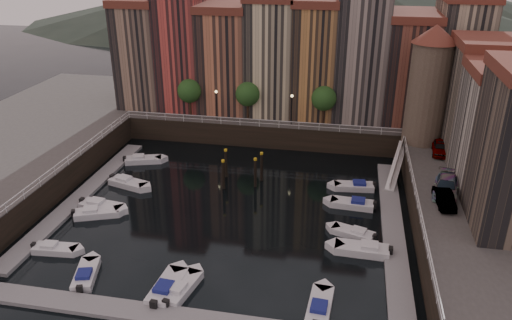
% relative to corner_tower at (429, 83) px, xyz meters
% --- Properties ---
extents(ground, '(200.00, 200.00, 0.00)m').
position_rel_corner_tower_xyz_m(ground, '(-20.00, -14.50, -10.19)').
color(ground, black).
rests_on(ground, ground).
extents(quay_far, '(80.00, 20.00, 3.00)m').
position_rel_corner_tower_xyz_m(quay_far, '(-20.00, 11.50, -8.69)').
color(quay_far, black).
rests_on(quay_far, ground).
extents(dock_left, '(2.00, 28.00, 0.35)m').
position_rel_corner_tower_xyz_m(dock_left, '(-36.20, -15.50, -10.02)').
color(dock_left, gray).
rests_on(dock_left, ground).
extents(dock_right, '(2.00, 28.00, 0.35)m').
position_rel_corner_tower_xyz_m(dock_right, '(-3.80, -15.50, -10.02)').
color(dock_right, gray).
rests_on(dock_right, ground).
extents(dock_near, '(30.00, 2.00, 0.35)m').
position_rel_corner_tower_xyz_m(dock_near, '(-20.00, -31.50, -10.02)').
color(dock_near, gray).
rests_on(dock_near, ground).
extents(mountains, '(145.00, 100.00, 18.00)m').
position_rel_corner_tower_xyz_m(mountains, '(-18.28, 95.50, -2.28)').
color(mountains, '#2D382D').
rests_on(mountains, ground).
extents(far_terrace, '(48.70, 10.30, 17.50)m').
position_rel_corner_tower_xyz_m(far_terrace, '(-16.69, 9.00, 0.76)').
color(far_terrace, '#91725C').
rests_on(far_terrace, quay_far).
extents(corner_tower, '(5.20, 5.20, 13.80)m').
position_rel_corner_tower_xyz_m(corner_tower, '(0.00, 0.00, 0.00)').
color(corner_tower, '#6B5B4C').
rests_on(corner_tower, quay_right).
extents(promenade_trees, '(21.20, 3.20, 5.20)m').
position_rel_corner_tower_xyz_m(promenade_trees, '(-21.33, 3.70, -3.61)').
color(promenade_trees, black).
rests_on(promenade_trees, quay_far).
extents(street_lamps, '(10.36, 0.36, 4.18)m').
position_rel_corner_tower_xyz_m(street_lamps, '(-21.00, 2.70, -4.30)').
color(street_lamps, black).
rests_on(street_lamps, quay_far).
extents(railings, '(36.08, 34.04, 0.52)m').
position_rel_corner_tower_xyz_m(railings, '(-20.00, -9.62, -6.41)').
color(railings, white).
rests_on(railings, ground).
extents(gangway, '(2.78, 8.32, 3.73)m').
position_rel_corner_tower_xyz_m(gangway, '(-2.90, -4.50, -8.28)').
color(gangway, white).
rests_on(gangway, ground).
extents(mooring_pilings, '(4.56, 3.31, 3.78)m').
position_rel_corner_tower_xyz_m(mooring_pilings, '(-20.06, -8.99, -8.54)').
color(mooring_pilings, black).
rests_on(mooring_pilings, ground).
extents(boat_left_0, '(4.18, 1.81, 0.95)m').
position_rel_corner_tower_xyz_m(boat_left_0, '(-33.37, -25.41, -9.88)').
color(boat_left_0, silver).
rests_on(boat_left_0, ground).
extents(boat_left_1, '(4.68, 3.12, 1.06)m').
position_rel_corner_tower_xyz_m(boat_left_1, '(-32.74, -18.96, -9.84)').
color(boat_left_1, silver).
rests_on(boat_left_1, ground).
extents(boat_left_2, '(4.86, 2.29, 1.09)m').
position_rel_corner_tower_xyz_m(boat_left_2, '(-32.91, -17.60, -9.83)').
color(boat_left_2, silver).
rests_on(boat_left_2, ground).
extents(boat_left_3, '(4.93, 2.92, 1.10)m').
position_rel_corner_tower_xyz_m(boat_left_3, '(-32.40, -12.15, -9.82)').
color(boat_left_3, silver).
rests_on(boat_left_3, ground).
extents(boat_left_4, '(4.74, 2.95, 1.07)m').
position_rel_corner_tower_xyz_m(boat_left_4, '(-33.31, -5.82, -9.84)').
color(boat_left_4, silver).
rests_on(boat_left_4, ground).
extents(boat_right_1, '(5.02, 1.97, 1.15)m').
position_rel_corner_tower_xyz_m(boat_right_1, '(-6.59, -20.42, -9.81)').
color(boat_right_1, silver).
rests_on(boat_right_1, ground).
extents(boat_right_2, '(4.27, 2.70, 0.96)m').
position_rel_corner_tower_xyz_m(boat_right_2, '(-7.42, -17.78, -9.87)').
color(boat_right_2, silver).
rests_on(boat_right_2, ground).
extents(boat_right_3, '(4.69, 1.95, 1.07)m').
position_rel_corner_tower_xyz_m(boat_right_3, '(-7.57, -12.19, -9.83)').
color(boat_right_3, silver).
rests_on(boat_right_3, ground).
extents(boat_right_4, '(4.64, 2.11, 1.05)m').
position_rel_corner_tower_xyz_m(boat_right_4, '(-7.45, -8.12, -9.84)').
color(boat_right_4, silver).
rests_on(boat_right_4, ground).
extents(boat_near_0, '(2.68, 4.51, 1.01)m').
position_rel_corner_tower_xyz_m(boat_near_0, '(-28.79, -28.34, -9.85)').
color(boat_near_0, silver).
rests_on(boat_near_0, ground).
extents(boat_near_1, '(2.11, 5.00, 1.13)m').
position_rel_corner_tower_xyz_m(boat_near_1, '(-21.71, -28.69, -9.81)').
color(boat_near_1, silver).
rests_on(boat_near_1, ground).
extents(boat_near_2, '(2.49, 4.73, 1.06)m').
position_rel_corner_tower_xyz_m(boat_near_2, '(-20.63, -28.51, -9.84)').
color(boat_near_2, silver).
rests_on(boat_near_2, ground).
extents(boat_near_3, '(1.94, 4.66, 1.06)m').
position_rel_corner_tower_xyz_m(boat_near_3, '(-9.78, -28.62, -9.84)').
color(boat_near_3, silver).
rests_on(boat_near_3, ground).
extents(car_a, '(2.19, 4.55, 1.50)m').
position_rel_corner_tower_xyz_m(car_a, '(1.71, -3.50, -6.44)').
color(car_a, gray).
rests_on(car_a, quay_right).
extents(car_b, '(1.78, 4.11, 1.32)m').
position_rel_corner_tower_xyz_m(car_b, '(0.39, -15.86, -6.54)').
color(car_b, gray).
rests_on(car_b, quay_right).
extents(car_c, '(3.23, 5.70, 1.56)m').
position_rel_corner_tower_xyz_m(car_c, '(0.87, -13.46, -6.41)').
color(car_c, gray).
rests_on(car_c, quay_right).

